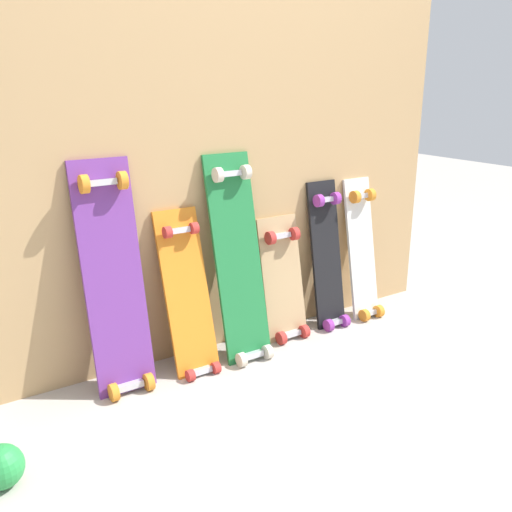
# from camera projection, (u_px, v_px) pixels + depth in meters

# --- Properties ---
(ground_plane) EXTENTS (12.00, 12.00, 0.00)m
(ground_plane) POSITION_uv_depth(u_px,v_px,m) (248.00, 341.00, 2.68)
(ground_plane) COLOR #B2AAA0
(plywood_wall_panel) EXTENTS (2.26, 0.04, 1.87)m
(plywood_wall_panel) POSITION_uv_depth(u_px,v_px,m) (238.00, 140.00, 2.45)
(plywood_wall_panel) COLOR tan
(plywood_wall_panel) RESTS_ON ground
(skateboard_purple) EXTENTS (0.23, 0.24, 0.97)m
(skateboard_purple) POSITION_uv_depth(u_px,v_px,m) (115.00, 286.00, 2.18)
(skateboard_purple) COLOR #6B338C
(skateboard_purple) RESTS_ON ground
(skateboard_orange) EXTENTS (0.19, 0.26, 0.75)m
(skateboard_orange) POSITION_uv_depth(u_px,v_px,m) (188.00, 301.00, 2.36)
(skateboard_orange) COLOR orange
(skateboard_orange) RESTS_ON ground
(skateboard_green) EXTENTS (0.22, 0.28, 0.96)m
(skateboard_green) POSITION_uv_depth(u_px,v_px,m) (239.00, 266.00, 2.45)
(skateboard_green) COLOR #1E7238
(skateboard_green) RESTS_ON ground
(skateboard_natural) EXTENTS (0.22, 0.19, 0.64)m
(skateboard_natural) POSITION_uv_depth(u_px,v_px,m) (284.00, 285.00, 2.67)
(skateboard_natural) COLOR tan
(skateboard_natural) RESTS_ON ground
(skateboard_black) EXTENTS (0.17, 0.20, 0.79)m
(skateboard_black) POSITION_uv_depth(u_px,v_px,m) (328.00, 262.00, 2.78)
(skateboard_black) COLOR black
(skateboard_black) RESTS_ON ground
(skateboard_white) EXTENTS (0.16, 0.21, 0.78)m
(skateboard_white) POSITION_uv_depth(u_px,v_px,m) (363.00, 255.00, 2.90)
(skateboard_white) COLOR silver
(skateboard_white) RESTS_ON ground
(rubber_ball) EXTENTS (0.14, 0.14, 0.14)m
(rubber_ball) POSITION_uv_depth(u_px,v_px,m) (1.00, 467.00, 1.71)
(rubber_ball) COLOR #268C3F
(rubber_ball) RESTS_ON ground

